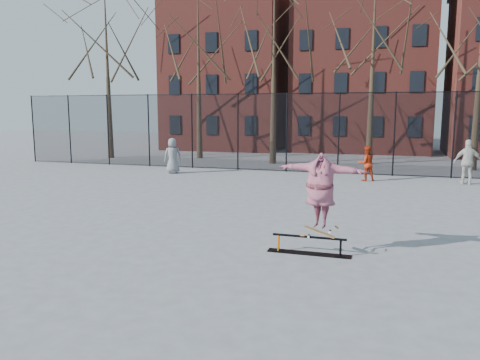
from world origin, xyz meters
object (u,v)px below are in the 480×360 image
(skate_rail, at_px, (309,247))
(skateboard, at_px, (319,235))
(skater, at_px, (320,196))
(bystander_grey, at_px, (173,156))
(bystander_white, at_px, (468,162))
(bystander_red, at_px, (366,163))

(skate_rail, xyz_separation_m, skateboard, (0.22, -0.00, 0.29))
(skate_rail, bearing_deg, skater, 0.00)
(bystander_grey, bearing_deg, bystander_white, 155.66)
(skater, relative_size, bystander_grey, 1.13)
(skater, bearing_deg, bystander_red, 97.95)
(bystander_red, bearing_deg, skater, 62.85)
(skate_rail, bearing_deg, bystander_white, 67.27)
(bystander_grey, bearing_deg, skateboard, 101.66)
(skater, xyz_separation_m, bystander_white, (4.68, 11.71, -0.35))
(skate_rail, bearing_deg, skateboard, -0.00)
(skate_rail, bearing_deg, bystander_red, 86.25)
(skateboard, xyz_separation_m, bystander_grey, (-8.81, 11.18, 0.43))
(skate_rail, xyz_separation_m, bystander_white, (4.90, 11.71, 0.80))
(bystander_grey, xyz_separation_m, bystander_red, (9.34, 0.29, -0.10))
(skater, bearing_deg, bystander_grey, 138.82)
(bystander_grey, relative_size, bystander_red, 1.13)
(skateboard, relative_size, bystander_white, 0.39)
(skater, height_order, bystander_grey, skater)
(skateboard, bearing_deg, skater, 90.00)
(bystander_grey, distance_m, bystander_red, 9.34)
(skateboard, height_order, bystander_grey, bystander_grey)
(bystander_grey, bearing_deg, bystander_red, 155.18)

